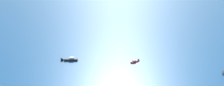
{
  "coord_description": "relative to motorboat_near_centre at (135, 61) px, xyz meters",
  "views": [
    {
      "loc": [
        -59.89,
        88.15,
        52.31
      ],
      "look_at": [
        -0.29,
        -0.66,
        22.87
      ],
      "focal_mm": 52.2,
      "sensor_mm": 36.0,
      "label": 1
    }
  ],
  "objects": [
    {
      "name": "motorboat_near_centre",
      "position": [
        0.0,
        0.0,
        0.0
      ],
      "size": [
        2.27,
        5.66,
        1.6
      ],
      "color": "#B21E1E",
      "rests_on": "ground_plane"
    },
    {
      "name": "motorboat_outer_ring_a",
      "position": [
        29.12,
        16.96,
        0.23
      ],
      "size": [
        8.22,
        6.56,
        2.45
      ],
      "color": "black",
      "rests_on": "ground_plane"
    }
  ]
}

